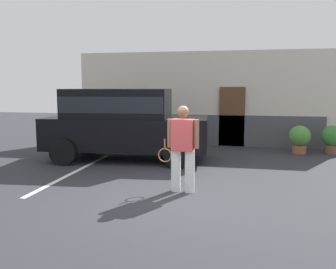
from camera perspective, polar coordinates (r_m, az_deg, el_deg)
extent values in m
plane|color=#2D2D33|center=(7.11, 0.78, -9.76)|extent=(40.00, 40.00, 0.00)
cube|color=silver|center=(9.36, -14.48, -5.72)|extent=(0.12, 4.40, 0.01)
cube|color=beige|center=(13.32, 6.24, 5.66)|extent=(9.67, 0.30, 3.37)
cube|color=#4C4C51|center=(13.20, 6.08, 0.71)|extent=(8.12, 0.10, 1.10)
cube|color=brown|center=(13.08, 10.01, 2.77)|extent=(0.90, 0.06, 2.10)
cube|color=black|center=(10.55, -6.44, 0.35)|extent=(4.75, 2.31, 0.90)
cube|color=black|center=(10.53, -7.84, 4.96)|extent=(3.05, 2.01, 0.80)
cube|color=black|center=(10.53, -7.84, 4.85)|extent=(2.99, 2.03, 0.44)
cylinder|color=black|center=(11.31, 2.36, -1.38)|extent=(0.74, 0.32, 0.72)
cylinder|color=black|center=(9.44, 1.50, -3.16)|extent=(0.74, 0.32, 0.72)
cylinder|color=black|center=(11.94, -12.65, -1.08)|extent=(0.74, 0.32, 0.72)
cylinder|color=black|center=(10.19, -16.15, -2.66)|extent=(0.74, 0.32, 0.72)
cylinder|color=white|center=(7.31, 3.44, -5.84)|extent=(0.20, 0.20, 0.84)
cylinder|color=white|center=(7.38, 1.25, -5.70)|extent=(0.20, 0.20, 0.84)
cube|color=#E04C4C|center=(7.21, 2.37, -0.07)|extent=(0.45, 0.30, 0.63)
sphere|color=#8C6647|center=(7.17, 2.39, 3.63)|extent=(0.23, 0.23, 0.23)
cylinder|color=#8C6647|center=(7.15, 4.47, 0.06)|extent=(0.11, 0.11, 0.57)
cylinder|color=#8C6647|center=(7.28, 0.32, 0.22)|extent=(0.11, 0.11, 0.57)
torus|color=olive|center=(7.44, -0.51, -3.28)|extent=(0.37, 0.06, 0.37)
cylinder|color=olive|center=(7.40, -0.51, -1.49)|extent=(0.03, 0.03, 0.20)
cylinder|color=#9E5638|center=(12.29, 19.94, -2.19)|extent=(0.43, 0.43, 0.27)
sphere|color=#4C8C38|center=(12.22, 20.03, -0.24)|extent=(0.68, 0.68, 0.68)
cylinder|color=brown|center=(12.70, 24.36, -2.10)|extent=(0.44, 0.44, 0.27)
sphere|color=#387F33|center=(12.64, 24.46, -0.22)|extent=(0.68, 0.68, 0.68)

